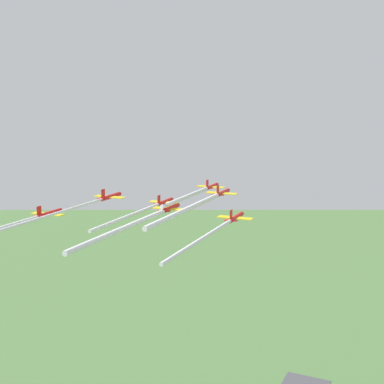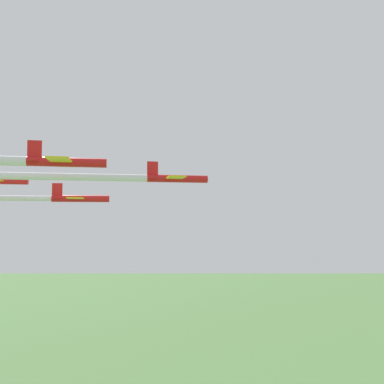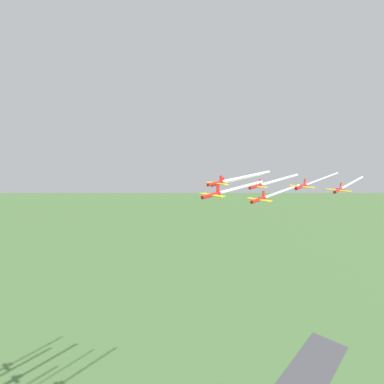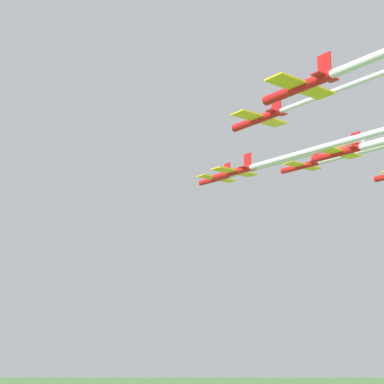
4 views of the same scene
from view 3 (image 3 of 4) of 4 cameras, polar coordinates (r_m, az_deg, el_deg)
The scene contains 14 objects.
jet_0 at distance 113.65m, azimuth 3.77°, elevation -0.56°, with size 10.54×10.77×3.75m.
jet_1 at distance 124.23m, azimuth 12.58°, elevation -1.42°, with size 10.54×10.77×3.75m.
jet_2 at distance 133.95m, azimuth 4.54°, elevation 1.69°, with size 10.54×10.77×3.75m.
jet_3 at distance 135.88m, azimuth 20.07°, elevation 0.99°, with size 10.54×10.77×3.75m.
jet_4 at distance 144.36m, azimuth 12.07°, elevation 1.06°, with size 10.54×10.77×3.75m.
jet_5 at distance 155.13m, azimuth 5.08°, elevation 1.54°, with size 10.54×10.77×3.75m.
jet_6 at distance 150.66m, azimuth 26.07°, elevation 0.30°, with size 10.54×10.77×3.75m.
smoke_trail_0 at distance 133.16m, azimuth 9.62°, elevation 0.98°, with size 18.99×32.54×1.28m.
smoke_trail_1 at distance 147.22m, azimuth 17.06°, elevation 0.24°, with size 20.91×36.23×1.04m.
smoke_trail_2 at distance 159.26m, azimuth 10.68°, elevation 2.98°, with size 25.45×43.95×1.40m.
smoke_trail_3 at distance 166.66m, azimuth 23.77°, elevation 2.42°, with size 27.39×48.12×0.75m.
smoke_trail_4 at distance 170.77m, azimuth 16.58°, elevation 2.32°, with size 24.89×42.96×1.40m.
smoke_trail_5 at distance 178.23m, azimuth 10.02°, elevation 2.61°, with size 22.56×39.26×0.96m.
smoke_trail_6 at distance 180.01m, azimuth 28.30°, elevation 1.65°, with size 25.49×44.40×1.05m.
Camera 3 is at (8.73, -116.68, 191.85)m, focal length 28.00 mm.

